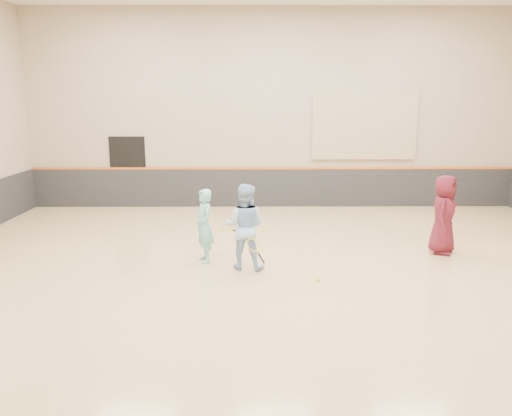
{
  "coord_description": "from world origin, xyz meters",
  "views": [
    {
      "loc": [
        -0.63,
        -9.45,
        3.27
      ],
      "look_at": [
        -0.56,
        0.4,
        1.15
      ],
      "focal_mm": 35.0,
      "sensor_mm": 36.0,
      "label": 1
    }
  ],
  "objects_px": {
    "young_man": "(444,215)",
    "spare_racket": "(227,229)",
    "girl": "(204,226)",
    "instructor": "(245,227)"
  },
  "relations": [
    {
      "from": "young_man",
      "to": "spare_racket",
      "type": "relative_size",
      "value": 2.4
    },
    {
      "from": "girl",
      "to": "young_man",
      "type": "bearing_deg",
      "value": 75.09
    },
    {
      "from": "girl",
      "to": "spare_racket",
      "type": "xyz_separation_m",
      "value": [
        0.33,
        2.62,
        -0.74
      ]
    },
    {
      "from": "girl",
      "to": "spare_racket",
      "type": "height_order",
      "value": "girl"
    },
    {
      "from": "instructor",
      "to": "young_man",
      "type": "bearing_deg",
      "value": -154.04
    },
    {
      "from": "instructor",
      "to": "girl",
      "type": "bearing_deg",
      "value": -13.19
    },
    {
      "from": "instructor",
      "to": "spare_racket",
      "type": "bearing_deg",
      "value": -67.4
    },
    {
      "from": "girl",
      "to": "spare_racket",
      "type": "relative_size",
      "value": 2.12
    },
    {
      "from": "girl",
      "to": "young_man",
      "type": "relative_size",
      "value": 0.88
    },
    {
      "from": "spare_racket",
      "to": "girl",
      "type": "bearing_deg",
      "value": -97.1
    }
  ]
}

